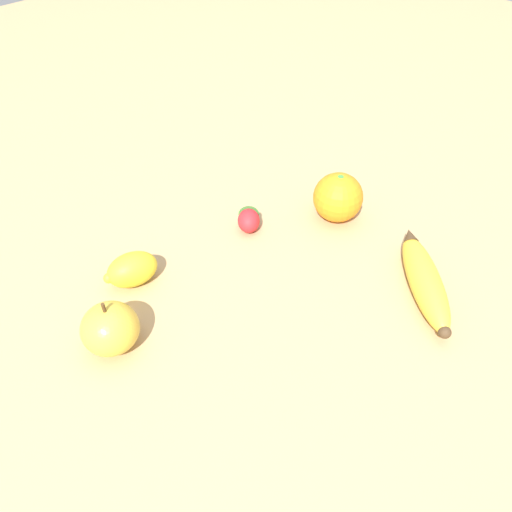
{
  "coord_description": "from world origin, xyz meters",
  "views": [
    {
      "loc": [
        -0.3,
        0.38,
        0.52
      ],
      "look_at": [
        0.06,
        0.0,
        0.03
      ],
      "focal_mm": 35.0,
      "sensor_mm": 36.0,
      "label": 1
    }
  ],
  "objects_px": {
    "strawberry": "(249,219)",
    "lemon": "(132,270)",
    "apple": "(110,328)",
    "banana": "(425,280)",
    "orange": "(338,197)"
  },
  "relations": [
    {
      "from": "orange",
      "to": "lemon",
      "type": "height_order",
      "value": "orange"
    },
    {
      "from": "strawberry",
      "to": "lemon",
      "type": "xyz_separation_m",
      "value": [
        0.04,
        0.2,
        0.01
      ]
    },
    {
      "from": "strawberry",
      "to": "lemon",
      "type": "distance_m",
      "value": 0.2
    },
    {
      "from": "strawberry",
      "to": "apple",
      "type": "height_order",
      "value": "apple"
    },
    {
      "from": "banana",
      "to": "lemon",
      "type": "bearing_deg",
      "value": 85.81
    },
    {
      "from": "orange",
      "to": "apple",
      "type": "relative_size",
      "value": 1.03
    },
    {
      "from": "lemon",
      "to": "strawberry",
      "type": "bearing_deg",
      "value": -99.97
    },
    {
      "from": "apple",
      "to": "banana",
      "type": "bearing_deg",
      "value": -123.64
    },
    {
      "from": "banana",
      "to": "strawberry",
      "type": "height_order",
      "value": "banana"
    },
    {
      "from": "banana",
      "to": "strawberry",
      "type": "distance_m",
      "value": 0.28
    },
    {
      "from": "strawberry",
      "to": "lemon",
      "type": "relative_size",
      "value": 0.7
    },
    {
      "from": "strawberry",
      "to": "lemon",
      "type": "bearing_deg",
      "value": 125.73
    },
    {
      "from": "lemon",
      "to": "apple",
      "type": "bearing_deg",
      "value": 130.81
    },
    {
      "from": "orange",
      "to": "strawberry",
      "type": "bearing_deg",
      "value": 54.57
    },
    {
      "from": "orange",
      "to": "lemon",
      "type": "relative_size",
      "value": 0.96
    }
  ]
}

